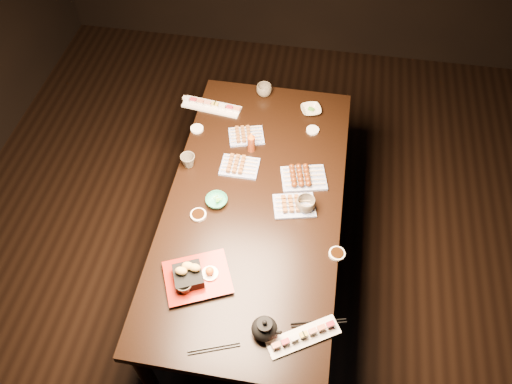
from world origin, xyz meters
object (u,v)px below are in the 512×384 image
yakitori_plate_left (246,134)px  tempura_tray (197,274)px  yakitori_plate_right (294,204)px  teacup_far_right (264,90)px  teacup_far_left (188,161)px  yakitori_plate_center (240,164)px  edamame_bowl_green (217,201)px  teacup_near_left (184,287)px  edamame_bowl_cream (311,110)px  teacup_mid_right (306,204)px  sushi_platter_near (303,336)px  sushi_platter_far (211,105)px  condiment_bottle (251,142)px  teapot (264,327)px  dining_table (255,240)px

yakitori_plate_left → tempura_tray: (-0.06, -0.93, 0.03)m
yakitori_plate_right → teacup_far_right: size_ratio=2.26×
teacup_far_left → yakitori_plate_center: bearing=6.2°
teacup_far_left → edamame_bowl_green: bearing=-47.5°
teacup_near_left → tempura_tray: bearing=55.8°
edamame_bowl_cream → teacup_near_left: 1.34m
yakitori_plate_left → teacup_mid_right: (0.39, -0.45, 0.01)m
sushi_platter_near → edamame_bowl_cream: (-0.11, 1.39, -0.01)m
teacup_mid_right → edamame_bowl_green: bearing=-175.2°
sushi_platter_far → yakitori_plate_left: size_ratio=1.80×
condiment_bottle → teacup_far_right: bearing=90.1°
sushi_platter_far → teapot: teapot is taller
yakitori_plate_center → yakitori_plate_left: size_ratio=1.05×
teacup_near_left → teacup_far_left: size_ratio=0.99×
yakitori_plate_right → condiment_bottle: (-0.28, 0.35, 0.04)m
sushi_platter_far → tempura_tray: 1.15m
yakitori_plate_right → teacup_near_left: size_ratio=2.65×
teacup_far_right → teacup_far_left: bearing=-116.6°
yakitori_plate_center → edamame_bowl_green: (-0.07, -0.25, -0.01)m
sushi_platter_far → yakitori_plate_center: 0.51m
teacup_near_left → edamame_bowl_green: bearing=85.8°
yakitori_plate_center → teacup_near_left: 0.77m
sushi_platter_near → teacup_mid_right: size_ratio=3.29×
edamame_bowl_cream → teapot: teapot is taller
dining_table → teacup_far_right: bearing=85.8°
sushi_platter_far → yakitori_plate_right: bearing=139.0°
yakitori_plate_center → tempura_tray: bearing=-95.1°
sushi_platter_near → edamame_bowl_green: (-0.52, 0.64, -0.00)m
sushi_platter_near → teacup_far_left: bearing=98.9°
yakitori_plate_right → teacup_far_left: 0.63m
teacup_far_left → teapot: teapot is taller
tempura_tray → teacup_far_right: 1.31m
dining_table → condiment_bottle: size_ratio=13.56×
teacup_mid_right → teapot: (-0.10, -0.68, 0.02)m
dining_table → edamame_bowl_green: size_ratio=15.86×
condiment_bottle → sushi_platter_far: bearing=134.7°
sushi_platter_near → edamame_bowl_green: 0.82m
teacup_far_left → sushi_platter_far: bearing=87.1°
tempura_tray → teacup_far_right: size_ratio=3.18×
sushi_platter_near → teacup_far_right: size_ratio=3.48×
sushi_platter_near → teacup_far_left: teacup_far_left is taller
yakitori_plate_right → edamame_bowl_cream: 0.71m
edamame_bowl_green → teacup_far_right: teacup_far_right is taller
edamame_bowl_green → yakitori_plate_center: bearing=74.2°
sushi_platter_far → edamame_bowl_green: sushi_platter_far is taller
dining_table → teacup_mid_right: size_ratio=18.24×
edamame_bowl_green → edamame_bowl_cream: (0.41, 0.76, -0.00)m
yakitori_plate_center → teacup_mid_right: 0.44m
teacup_far_left → sushi_platter_near: bearing=-50.0°
sushi_platter_near → tempura_tray: bearing=128.0°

